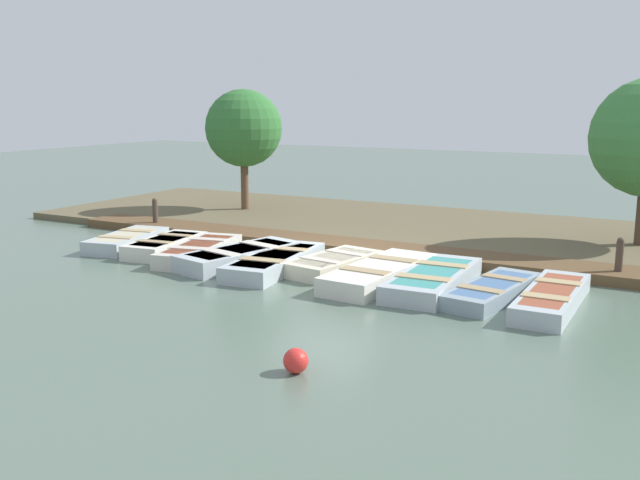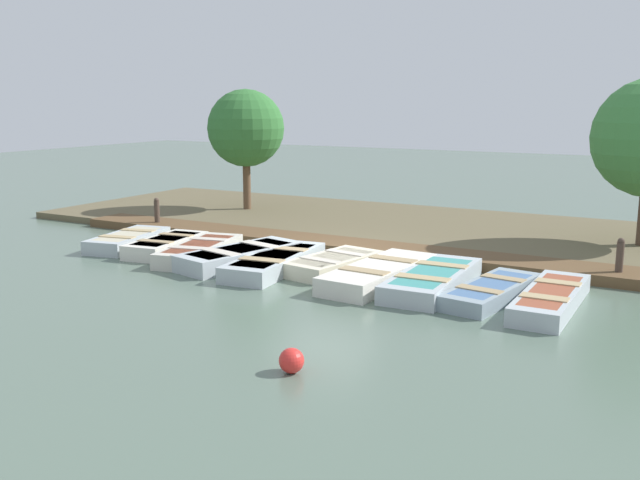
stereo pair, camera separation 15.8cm
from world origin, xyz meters
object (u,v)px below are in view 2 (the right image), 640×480
at_px(rowboat_2, 200,251).
at_px(rowboat_6, 379,273).
at_px(rowboat_4, 275,262).
at_px(rowboat_1, 166,245).
at_px(rowboat_5, 333,263).
at_px(buoy, 291,361).
at_px(park_tree_far_left, 246,129).
at_px(rowboat_8, 491,291).
at_px(rowboat_0, 128,240).
at_px(rowboat_3, 240,256).
at_px(mooring_post_far, 620,260).
at_px(rowboat_9, 551,298).
at_px(mooring_post_near, 157,214).
at_px(rowboat_7, 433,279).

distance_m(rowboat_2, rowboat_6, 5.07).
bearing_deg(rowboat_2, rowboat_4, 75.92).
relative_size(rowboat_1, rowboat_5, 0.98).
xyz_separation_m(buoy, park_tree_far_left, (-12.05, -9.16, 2.85)).
height_order(rowboat_5, rowboat_8, rowboat_5).
xyz_separation_m(rowboat_0, rowboat_8, (0.29, 10.33, -0.03)).
xyz_separation_m(rowboat_3, mooring_post_far, (-2.62, 8.49, 0.30)).
xyz_separation_m(rowboat_0, rowboat_9, (0.35, 11.54, -0.01)).
height_order(rowboat_3, mooring_post_near, mooring_post_near).
relative_size(buoy, park_tree_far_left, 0.09).
bearing_deg(rowboat_7, rowboat_1, -92.31).
bearing_deg(rowboat_0, rowboat_7, 78.24).
xyz_separation_m(rowboat_1, rowboat_5, (-0.30, 4.92, -0.02)).
xyz_separation_m(rowboat_5, park_tree_far_left, (-6.03, -6.68, 2.86)).
distance_m(mooring_post_near, buoy, 12.82).
bearing_deg(rowboat_2, rowboat_0, -106.50).
xyz_separation_m(rowboat_5, mooring_post_near, (-2.13, -7.41, 0.33)).
distance_m(rowboat_3, rowboat_8, 6.36).
bearing_deg(rowboat_3, rowboat_2, -77.16).
distance_m(rowboat_9, park_tree_far_left, 13.90).
bearing_deg(park_tree_far_left, rowboat_6, 51.24).
bearing_deg(rowboat_1, rowboat_2, 74.95).
xyz_separation_m(rowboat_7, mooring_post_far, (-2.50, 3.47, 0.32)).
relative_size(rowboat_3, buoy, 9.14).
height_order(rowboat_6, park_tree_far_left, park_tree_far_left).
relative_size(rowboat_5, rowboat_6, 0.76).
distance_m(rowboat_2, park_tree_far_left, 7.70).
height_order(rowboat_0, rowboat_4, rowboat_4).
bearing_deg(buoy, rowboat_9, 153.37).
bearing_deg(mooring_post_far, rowboat_7, -54.25).
xyz_separation_m(rowboat_3, rowboat_8, (0.06, 6.36, -0.05)).
xyz_separation_m(rowboat_0, mooring_post_far, (-2.39, 12.46, 0.32)).
bearing_deg(park_tree_far_left, rowboat_3, 33.47).
bearing_deg(buoy, rowboat_1, -127.67).
height_order(rowboat_0, buoy, rowboat_0).
distance_m(rowboat_9, buoy, 6.05).
bearing_deg(rowboat_2, buoy, 35.94).
bearing_deg(rowboat_4, mooring_post_far, 103.85).
relative_size(rowboat_4, rowboat_8, 1.15).
xyz_separation_m(rowboat_1, rowboat_8, (0.24, 8.90, -0.04)).
bearing_deg(rowboat_8, rowboat_6, -83.27).
distance_m(rowboat_9, mooring_post_far, 2.91).
relative_size(rowboat_8, buoy, 8.16).
relative_size(rowboat_2, mooring_post_near, 3.17).
bearing_deg(rowboat_6, rowboat_0, -87.57).
bearing_deg(mooring_post_far, buoy, -24.02).
xyz_separation_m(rowboat_1, mooring_post_near, (-2.44, -2.49, 0.31)).
height_order(rowboat_1, rowboat_5, rowboat_1).
xyz_separation_m(rowboat_3, rowboat_9, (0.13, 7.57, -0.02)).
relative_size(rowboat_1, rowboat_2, 0.84).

